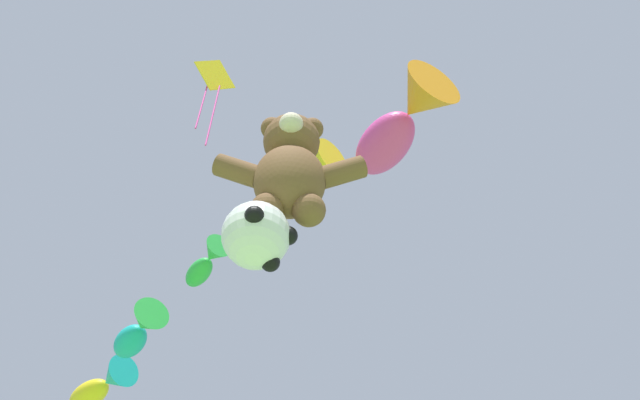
{
  "coord_description": "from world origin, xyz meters",
  "views": [
    {
      "loc": [
        0.32,
        -0.03,
        1.2
      ],
      "look_at": [
        0.43,
        6.31,
        8.3
      ],
      "focal_mm": 40.0,
      "sensor_mm": 36.0,
      "label": 1
    }
  ],
  "objects": [
    {
      "name": "diamond_kite",
      "position": [
        -1.6,
        7.42,
        12.85
      ],
      "size": [
        0.77,
        0.58,
        2.9
      ],
      "color": "yellow"
    },
    {
      "name": "fish_kite_emerald",
      "position": [
        -1.96,
        11.34,
        11.85
      ],
      "size": [
        1.22,
        1.55,
        0.6
      ],
      "color": "green"
    },
    {
      "name": "fish_kite_crimson",
      "position": [
        0.11,
        9.17,
        12.1
      ],
      "size": [
        1.97,
        1.97,
        0.88
      ],
      "color": "red"
    },
    {
      "name": "fish_kite_goldfin",
      "position": [
        -4.81,
        15.19,
        11.26
      ],
      "size": [
        2.09,
        2.1,
        0.85
      ],
      "color": "yellow"
    },
    {
      "name": "fish_kite_magenta",
      "position": [
        1.95,
        7.48,
        11.78
      ],
      "size": [
        1.99,
        2.5,
        1.11
      ],
      "color": "#E53F9E"
    },
    {
      "name": "soccer_ball_kite",
      "position": [
        -0.4,
        6.66,
        7.97
      ],
      "size": [
        1.03,
        1.02,
        0.94
      ],
      "color": "white"
    },
    {
      "name": "teddy_bear_kite",
      "position": [
        -0.0,
        6.59,
        9.32
      ],
      "size": [
        2.28,
        1.0,
        2.31
      ],
      "color": "brown"
    },
    {
      "name": "fish_kite_teal",
      "position": [
        -3.55,
        12.9,
        11.18
      ],
      "size": [
        1.57,
        1.9,
        0.82
      ],
      "color": "#19ADB2"
    }
  ]
}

